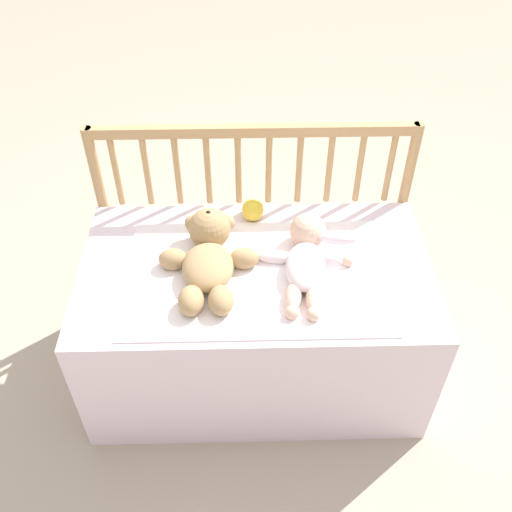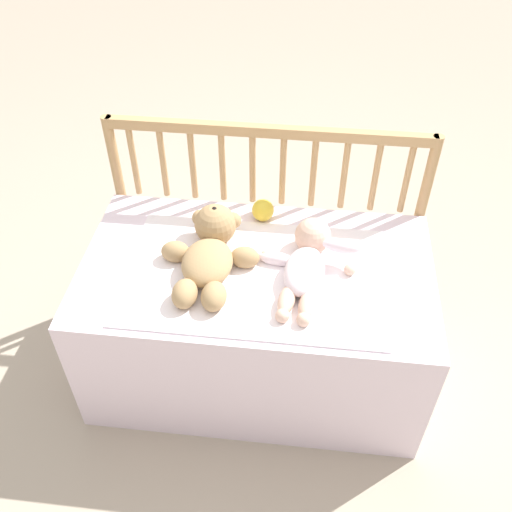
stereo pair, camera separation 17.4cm
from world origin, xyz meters
The scene contains 7 objects.
ground_plane centered at (0.00, 0.00, 0.00)m, with size 12.00×12.00×0.00m, color tan.
crib_mattress centered at (0.00, 0.00, 0.25)m, with size 1.11×0.64×0.51m.
crib_rail centered at (0.00, 0.34, 0.58)m, with size 1.11×0.04×0.81m.
blanket centered at (0.00, -0.04, 0.51)m, with size 0.80×0.51×0.01m.
teddy_bear centered at (-0.15, 0.01, 0.56)m, with size 0.31×0.40×0.14m.
baby centered at (0.16, 0.00, 0.55)m, with size 0.32×0.40×0.12m.
toy_ball centered at (-0.01, 0.24, 0.55)m, with size 0.08×0.08×0.08m.
Camera 1 is at (-0.03, -1.28, 1.76)m, focal length 40.00 mm.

